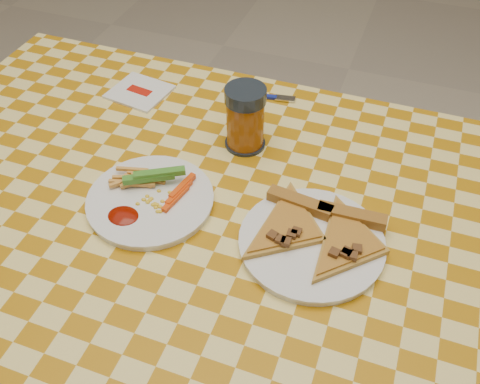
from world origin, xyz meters
The scene contains 8 objects.
table centered at (0.00, 0.00, 0.68)m, with size 1.28×0.88×0.76m.
plate_left centered at (-0.09, -0.01, 0.76)m, with size 0.22×0.22×0.01m, color white.
plate_right centered at (0.20, -0.01, 0.76)m, with size 0.23×0.23×0.01m, color white.
fries_veggies centered at (-0.10, 0.01, 0.78)m, with size 0.16×0.15×0.04m.
pizza_slices centered at (0.20, 0.01, 0.78)m, with size 0.25×0.24×0.02m.
drink_glass centered at (0.01, 0.20, 0.82)m, with size 0.08×0.08×0.13m.
napkin centered at (-0.27, 0.29, 0.76)m, with size 0.14×0.13×0.01m.
fork centered at (0.00, 0.37, 0.76)m, with size 0.14×0.04×0.01m.
Camera 1 is at (0.28, -0.57, 1.43)m, focal length 40.00 mm.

